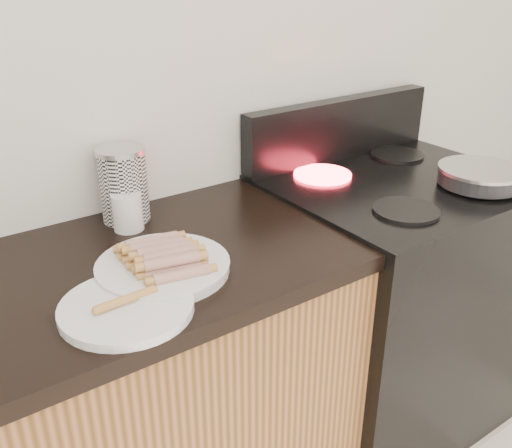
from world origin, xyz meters
TOP-DOWN VIEW (x-y plane):
  - wall_back at (0.00, 2.00)m, footprint 4.00×0.04m
  - stove at (0.78, 1.68)m, footprint 0.76×0.65m
  - stove_panel at (0.78, 1.96)m, footprint 0.76×0.06m
  - burner_near_left at (0.61, 1.51)m, footprint 0.18×0.18m
  - burner_near_right at (0.95, 1.51)m, footprint 0.18×0.18m
  - burner_far_left at (0.61, 1.84)m, footprint 0.18×0.18m
  - burner_far_right at (0.95, 1.84)m, footprint 0.18×0.18m
  - frying_pan at (0.93, 1.50)m, footprint 0.25×0.43m
  - main_plate at (-0.06, 1.61)m, footprint 0.34×0.34m
  - side_plate at (-0.19, 1.51)m, footprint 0.34×0.34m
  - hotdog_pile at (-0.06, 1.61)m, footprint 0.12×0.22m
  - plain_sausages at (-0.19, 1.51)m, footprint 0.12×0.02m
  - canister at (-0.01, 1.92)m, footprint 0.13×0.13m
  - mug at (-0.03, 1.86)m, footprint 0.10×0.10m

SIDE VIEW (x-z plane):
  - stove at x=0.78m, z-range 0.00..0.91m
  - side_plate at x=-0.19m, z-range 0.90..0.92m
  - main_plate at x=-0.06m, z-range 0.90..0.92m
  - burner_near_left at x=0.61m, z-range 0.91..0.92m
  - burner_near_right at x=0.95m, z-range 0.91..0.92m
  - burner_far_left at x=0.61m, z-range 0.91..0.92m
  - burner_far_right at x=0.95m, z-range 0.91..0.92m
  - plain_sausages at x=-0.19m, z-range 0.92..0.94m
  - hotdog_pile at x=-0.06m, z-range 0.92..0.97m
  - frying_pan at x=0.93m, z-range 0.92..0.97m
  - mug at x=-0.03m, z-range 0.90..1.00m
  - canister at x=-0.01m, z-range 0.90..1.10m
  - stove_panel at x=0.78m, z-range 0.91..1.11m
  - wall_back at x=0.00m, z-range 0.00..2.60m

